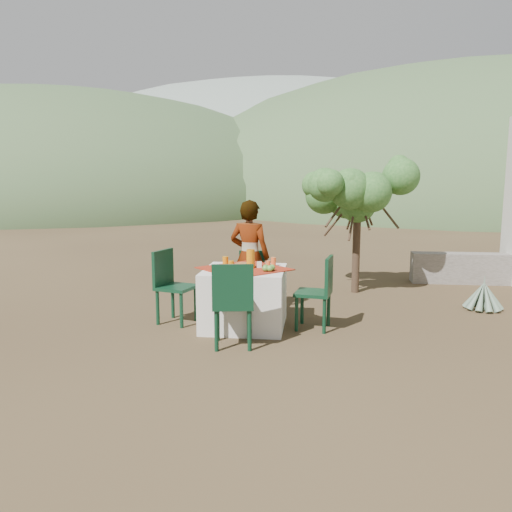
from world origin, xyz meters
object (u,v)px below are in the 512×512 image
(shrub_tree, at_px, (361,199))
(agave, at_px, (483,296))
(person, at_px, (250,257))
(table, at_px, (244,297))
(chair_left, at_px, (171,283))
(juice_pitcher, at_px, (251,259))
(chair_right, at_px, (320,289))
(chair_far, at_px, (252,276))
(chair_near, at_px, (233,301))

(shrub_tree, distance_m, agave, 2.39)
(shrub_tree, bearing_deg, person, -137.89)
(table, bearing_deg, chair_left, 175.71)
(chair_left, xyz_separation_m, shrub_tree, (2.62, 2.14, 1.02))
(shrub_tree, distance_m, juice_pitcher, 2.77)
(table, relative_size, chair_right, 1.40)
(chair_far, relative_size, chair_near, 0.85)
(juice_pitcher, bearing_deg, table, -161.76)
(chair_far, distance_m, person, 0.44)
(table, distance_m, chair_right, 0.96)
(chair_far, bearing_deg, agave, -2.27)
(table, bearing_deg, agave, 20.36)
(person, xyz_separation_m, agave, (3.36, 0.52, -0.60))
(table, distance_m, chair_far, 1.00)
(juice_pitcher, bearing_deg, chair_left, 177.39)
(table, height_order, agave, table)
(shrub_tree, bearing_deg, chair_near, -118.00)
(chair_near, height_order, person, person)
(chair_near, height_order, shrub_tree, shrub_tree)
(table, bearing_deg, chair_right, -0.43)
(shrub_tree, xyz_separation_m, juice_pitcher, (-1.55, -2.19, -0.67))
(chair_left, bearing_deg, shrub_tree, -34.31)
(table, distance_m, chair_near, 0.87)
(table, relative_size, juice_pitcher, 5.52)
(chair_left, xyz_separation_m, agave, (4.32, 1.16, -0.34))
(table, bearing_deg, chair_near, -90.36)
(chair_far, bearing_deg, chair_left, -142.20)
(table, height_order, chair_left, chair_left)
(agave, xyz_separation_m, juice_pitcher, (-3.25, -1.21, 0.68))
(table, relative_size, chair_left, 1.35)
(chair_far, xyz_separation_m, chair_right, (0.99, -1.01, 0.05))
(chair_far, relative_size, agave, 1.42)
(table, distance_m, juice_pitcher, 0.51)
(chair_far, bearing_deg, shrub_tree, 29.98)
(shrub_tree, height_order, agave, shrub_tree)
(table, distance_m, person, 0.83)
(chair_far, bearing_deg, chair_right, -51.90)
(chair_near, relative_size, shrub_tree, 0.50)
(chair_near, distance_m, chair_left, 1.35)
(chair_far, distance_m, chair_right, 1.41)
(agave, bearing_deg, shrub_tree, 150.08)
(chair_far, relative_size, chair_right, 0.89)
(chair_left, relative_size, agave, 1.64)
(chair_near, relative_size, chair_left, 1.02)
(table, xyz_separation_m, agave, (3.33, 1.24, -0.18))
(chair_far, relative_size, chair_left, 0.86)
(person, bearing_deg, agave, -157.52)
(chair_far, height_order, agave, chair_far)
(chair_right, relative_size, shrub_tree, 0.47)
(shrub_tree, bearing_deg, chair_right, -106.83)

